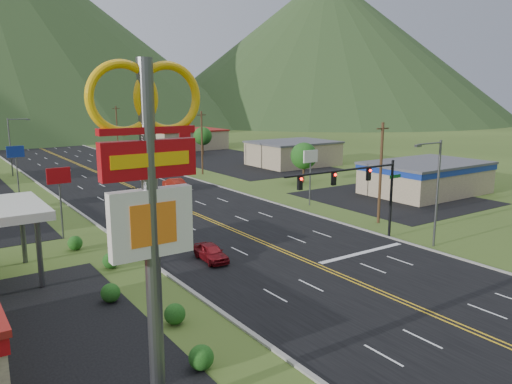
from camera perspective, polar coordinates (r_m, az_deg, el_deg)
ground at (r=31.04m, az=21.92°, el=-13.90°), size 500.00×500.00×0.00m
road at (r=31.04m, az=21.92°, el=-13.90°), size 20.00×460.00×0.04m
curb_west at (r=24.10m, az=7.30°, el=-20.84°), size 0.30×460.00×0.14m
pylon_sign at (r=18.78m, az=-12.05°, el=0.36°), size 4.32×0.60×14.00m
traffic_signal at (r=42.74m, az=11.78°, el=0.98°), size 13.10×0.43×7.00m
streetlight_east at (r=43.82m, az=19.81°, el=0.60°), size 3.28×0.25×9.00m
streetlight_west at (r=86.32m, az=-26.10°, el=5.06°), size 3.28×0.25×9.00m
building_east_near at (r=68.02m, az=18.84°, el=1.75°), size 15.40×10.40×4.10m
building_east_mid at (r=90.31m, az=4.27°, el=4.46°), size 14.40×11.40×4.30m
building_east_far at (r=117.71m, az=-8.01°, el=6.01°), size 16.40×12.40×4.50m
pole_sign_west_a at (r=46.83m, az=-21.57°, el=0.96°), size 2.00×0.18×6.40m
pole_sign_west_b at (r=68.28m, az=-25.76°, el=3.64°), size 2.00×0.18×6.40m
pole_sign_east_a at (r=57.29m, az=6.24°, el=3.43°), size 2.00×0.18×6.40m
pole_sign_east_b at (r=84.05m, az=-8.12°, el=5.86°), size 2.00×0.18×6.40m
tree_east_a at (r=72.29m, az=5.49°, el=4.13°), size 3.84×3.84×5.82m
tree_east_b at (r=106.03m, az=-6.11°, el=6.37°), size 3.84×3.84×5.82m
utility_pole_a at (r=50.55m, az=14.05°, el=2.21°), size 1.60×0.28×10.00m
utility_pole_b at (r=79.84m, az=-6.20°, el=5.68°), size 1.60×0.28×10.00m
utility_pole_c at (r=116.55m, az=-15.60°, el=7.07°), size 1.60×0.28×10.00m
utility_pole_d at (r=154.90m, az=-20.46°, el=7.71°), size 1.60×0.28×10.00m
mountain_ne at (r=258.06m, az=7.92°, el=16.08°), size 180.00×180.00×70.00m
car_red_near at (r=38.89m, az=-5.17°, el=-6.93°), size 1.83×4.03×1.34m
car_dark_mid at (r=61.26m, az=-13.42°, el=-0.47°), size 2.37×4.73×1.32m
car_red_far at (r=67.92m, az=-9.32°, el=0.92°), size 1.76×4.72×1.54m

